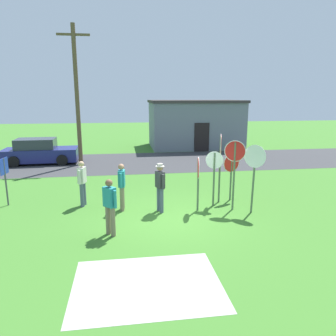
{
  "coord_description": "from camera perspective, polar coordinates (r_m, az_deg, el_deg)",
  "views": [
    {
      "loc": [
        -1.46,
        -10.0,
        3.99
      ],
      "look_at": [
        0.21,
        1.81,
        1.3
      ],
      "focal_mm": 34.14,
      "sensor_mm": 36.0,
      "label": 1
    }
  ],
  "objects": [
    {
      "name": "utility_pole",
      "position": [
        19.4,
        -15.96,
        12.64
      ],
      "size": [
        1.8,
        0.24,
        7.9
      ],
      "color": "brown",
      "rests_on": "ground"
    },
    {
      "name": "concrete_path",
      "position": [
        7.37,
        -3.74,
        -20.04
      ],
      "size": [
        3.2,
        2.4,
        0.01
      ],
      "primitive_type": "cube",
      "color": "#ADAAA3",
      "rests_on": "ground"
    },
    {
      "name": "stop_sign_rear_right",
      "position": [
        11.75,
        8.24,
        -0.31
      ],
      "size": [
        0.58,
        0.29,
        2.05
      ],
      "color": "#51664C",
      "rests_on": "ground"
    },
    {
      "name": "stop_sign_nearest",
      "position": [
        12.53,
        11.23,
        -0.11
      ],
      "size": [
        0.71,
        0.27,
        1.87
      ],
      "color": "#51664C",
      "rests_on": "ground"
    },
    {
      "name": "person_with_sunhat",
      "position": [
        11.38,
        -8.26,
        -2.91
      ],
      "size": [
        0.25,
        0.57,
        1.69
      ],
      "color": "#7A6B56",
      "rests_on": "ground"
    },
    {
      "name": "stop_sign_leaning_left",
      "position": [
        11.16,
        5.4,
        -1.14
      ],
      "size": [
        0.14,
        0.77,
        1.96
      ],
      "color": "#51664C",
      "rests_on": "ground"
    },
    {
      "name": "building_background",
      "position": [
        25.77,
        4.81,
        7.9
      ],
      "size": [
        7.15,
        4.85,
        3.69
      ],
      "color": "slate",
      "rests_on": "ground"
    },
    {
      "name": "stop_sign_tallest",
      "position": [
        12.08,
        9.32,
        2.19
      ],
      "size": [
        0.24,
        0.78,
        2.64
      ],
      "color": "#51664C",
      "rests_on": "ground"
    },
    {
      "name": "parked_car_on_street",
      "position": [
        20.81,
        -21.91,
        2.66
      ],
      "size": [
        4.36,
        2.13,
        1.51
      ],
      "color": "navy",
      "rests_on": "ground"
    },
    {
      "name": "person_near_signs",
      "position": [
        9.39,
        -10.35,
        -6.38
      ],
      "size": [
        0.41,
        0.44,
        1.69
      ],
      "color": "#7A6B56",
      "rests_on": "ground"
    },
    {
      "name": "ground_plane",
      "position": [
        10.87,
        0.22,
        -8.83
      ],
      "size": [
        80.0,
        80.0,
        0.0
      ],
      "primitive_type": "plane",
      "color": "#3D7528"
    },
    {
      "name": "street_asphalt",
      "position": [
        19.88,
        -3.7,
        1.11
      ],
      "size": [
        60.0,
        6.4,
        0.01
      ],
      "primitive_type": "cube",
      "color": "#38383A",
      "rests_on": "ground"
    },
    {
      "name": "info_panel_leftmost",
      "position": [
        13.13,
        -27.12,
        -0.81
      ],
      "size": [
        0.1,
        0.6,
        1.79
      ],
      "color": "#4C4C51",
      "rests_on": "ground"
    },
    {
      "name": "stop_sign_rear_left",
      "position": [
        11.28,
        15.15,
        0.25
      ],
      "size": [
        0.56,
        0.61,
        2.39
      ],
      "color": "#51664C",
      "rests_on": "ground"
    },
    {
      "name": "person_on_left",
      "position": [
        12.13,
        -15.06,
        -2.24
      ],
      "size": [
        0.3,
        0.56,
        1.69
      ],
      "color": "#4C5670",
      "rests_on": "ground"
    },
    {
      "name": "person_holding_notes",
      "position": [
        11.1,
        -1.43,
        -3.01
      ],
      "size": [
        0.33,
        0.54,
        1.74
      ],
      "color": "#4C5670",
      "rests_on": "ground"
    },
    {
      "name": "stop_sign_center_cluster",
      "position": [
        11.38,
        11.79,
        0.87
      ],
      "size": [
        0.67,
        0.34,
        2.5
      ],
      "color": "#51664C",
      "rests_on": "ground"
    }
  ]
}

